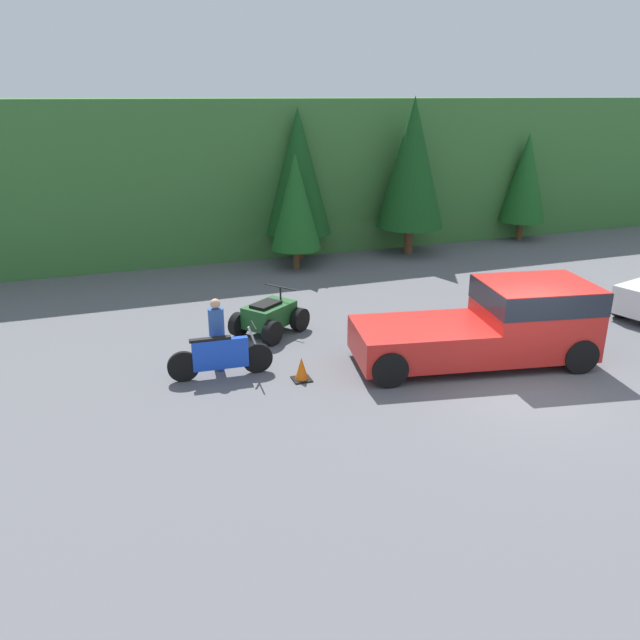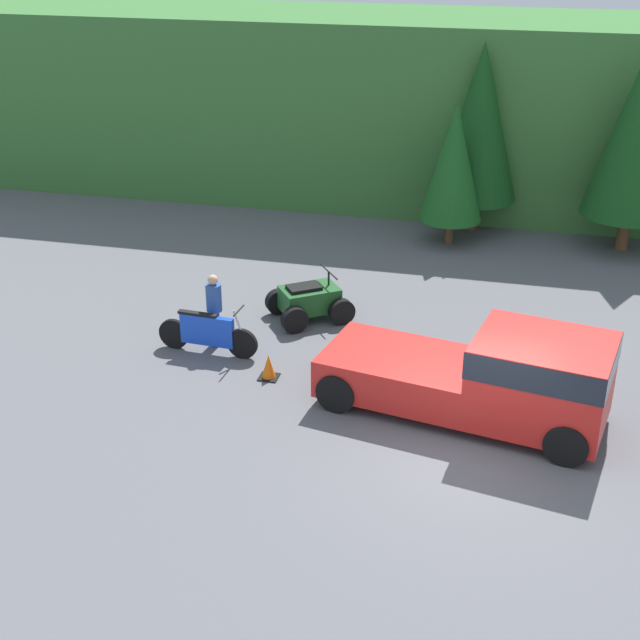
# 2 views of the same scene
# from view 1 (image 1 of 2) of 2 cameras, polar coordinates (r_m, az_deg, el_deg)

# --- Properties ---
(ground_plane) EXTENTS (80.00, 80.00, 0.00)m
(ground_plane) POSITION_cam_1_polar(r_m,az_deg,el_deg) (14.62, 18.34, -5.85)
(ground_plane) COLOR #5B5B60
(hillside_backdrop) EXTENTS (44.00, 6.00, 5.96)m
(hillside_backdrop) POSITION_cam_1_polar(r_m,az_deg,el_deg) (27.69, -1.93, 13.45)
(hillside_backdrop) COLOR #387033
(hillside_backdrop) RESTS_ON ground_plane
(tree_left) EXTENTS (1.84, 1.84, 4.18)m
(tree_left) POSITION_cam_1_polar(r_m,az_deg,el_deg) (22.80, -2.25, 10.72)
(tree_left) COLOR brown
(tree_left) RESTS_ON ground_plane
(tree_mid_left) EXTENTS (2.51, 2.51, 5.70)m
(tree_mid_left) POSITION_cam_1_polar(r_m,az_deg,el_deg) (24.17, -2.01, 13.39)
(tree_mid_left) COLOR brown
(tree_mid_left) RESTS_ON ground_plane
(tree_mid_right) EXTENTS (2.67, 2.67, 6.07)m
(tree_mid_right) POSITION_cam_1_polar(r_m,az_deg,el_deg) (25.23, 8.43, 13.97)
(tree_mid_right) COLOR brown
(tree_mid_right) RESTS_ON ground_plane
(tree_right) EXTENTS (2.02, 2.02, 4.58)m
(tree_right) POSITION_cam_1_polar(r_m,az_deg,el_deg) (29.03, 18.25, 12.23)
(tree_right) COLOR brown
(tree_right) RESTS_ON ground_plane
(pickup_truck_red) EXTENTS (5.92, 3.12, 1.93)m
(pickup_truck_red) POSITION_cam_1_polar(r_m,az_deg,el_deg) (15.44, 16.08, -0.14)
(pickup_truck_red) COLOR red
(pickup_truck_red) RESTS_ON ground_plane
(dirt_bike) EXTENTS (2.40, 0.60, 1.19)m
(dirt_bike) POSITION_cam_1_polar(r_m,az_deg,el_deg) (14.35, -9.07, -3.33)
(dirt_bike) COLOR black
(dirt_bike) RESTS_ON ground_plane
(quad_atv) EXTENTS (2.30, 2.19, 1.19)m
(quad_atv) POSITION_cam_1_polar(r_m,az_deg,el_deg) (16.83, -4.64, 0.31)
(quad_atv) COLOR black
(quad_atv) RESTS_ON ground_plane
(rider_person) EXTENTS (0.42, 0.42, 1.74)m
(rider_person) POSITION_cam_1_polar(r_m,az_deg,el_deg) (14.60, -9.41, -1.04)
(rider_person) COLOR navy
(rider_person) RESTS_ON ground_plane
(traffic_cone) EXTENTS (0.42, 0.42, 0.55)m
(traffic_cone) POSITION_cam_1_polar(r_m,az_deg,el_deg) (14.12, -1.70, -4.56)
(traffic_cone) COLOR black
(traffic_cone) RESTS_ON ground_plane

